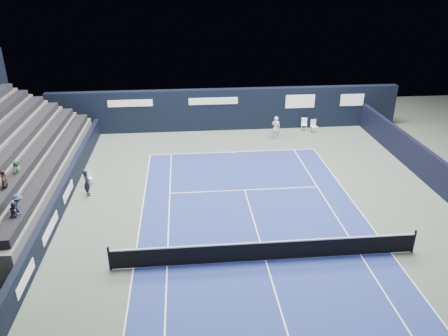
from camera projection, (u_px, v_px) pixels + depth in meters
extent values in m
plane|color=#47554C|center=(258.00, 234.00, 20.12)|extent=(48.00, 48.00, 0.00)
cube|color=navy|center=(266.00, 260.00, 18.31)|extent=(10.97, 23.77, 0.01)
cube|color=black|center=(433.00, 171.00, 24.27)|extent=(0.30, 22.00, 1.80)
cube|color=white|center=(304.00, 125.00, 32.76)|extent=(0.50, 0.48, 0.04)
cube|color=white|center=(304.00, 121.00, 32.82)|extent=(0.41, 0.13, 0.49)
cylinder|color=white|center=(306.00, 127.00, 32.97)|extent=(0.02, 0.02, 0.43)
cylinder|color=white|center=(301.00, 127.00, 33.02)|extent=(0.02, 0.02, 0.43)
cylinder|color=white|center=(306.00, 128.00, 32.67)|extent=(0.02, 0.02, 0.43)
cylinder|color=white|center=(301.00, 128.00, 32.72)|extent=(0.02, 0.02, 0.43)
cube|color=white|center=(304.00, 120.00, 32.80)|extent=(0.34, 0.16, 0.32)
cube|color=white|center=(314.00, 127.00, 32.34)|extent=(0.50, 0.49, 0.04)
cube|color=white|center=(313.00, 123.00, 32.39)|extent=(0.42, 0.12, 0.51)
cylinder|color=white|center=(315.00, 129.00, 32.63)|extent=(0.02, 0.02, 0.45)
cylinder|color=white|center=(311.00, 129.00, 32.53)|extent=(0.02, 0.02, 0.45)
cylinder|color=white|center=(317.00, 130.00, 32.33)|extent=(0.02, 0.02, 0.45)
cylinder|color=white|center=(313.00, 131.00, 32.23)|extent=(0.02, 0.02, 0.45)
cube|color=white|center=(89.00, 179.00, 24.51)|extent=(0.46, 0.44, 0.04)
cube|color=white|center=(88.00, 174.00, 24.56)|extent=(0.38, 0.12, 0.45)
cylinder|color=white|center=(92.00, 180.00, 24.78)|extent=(0.02, 0.02, 0.40)
cylinder|color=white|center=(86.00, 181.00, 24.68)|extent=(0.02, 0.02, 0.40)
cylinder|color=white|center=(92.00, 182.00, 24.51)|extent=(0.02, 0.02, 0.40)
cylinder|color=white|center=(86.00, 183.00, 24.41)|extent=(0.02, 0.02, 0.40)
imported|color=black|center=(87.00, 183.00, 23.28)|extent=(0.49, 0.61, 1.48)
cube|color=white|center=(233.00, 152.00, 29.05)|extent=(10.97, 0.06, 0.00)
cube|color=white|center=(391.00, 253.00, 18.78)|extent=(0.06, 23.77, 0.00)
cube|color=white|center=(133.00, 268.00, 17.84)|extent=(0.06, 23.77, 0.00)
cube|color=white|center=(360.00, 255.00, 18.67)|extent=(0.06, 23.77, 0.00)
cube|color=white|center=(167.00, 266.00, 17.95)|extent=(0.06, 23.77, 0.00)
cube|color=white|center=(245.00, 190.00, 24.10)|extent=(8.23, 0.06, 0.00)
cube|color=white|center=(266.00, 260.00, 18.31)|extent=(0.06, 12.80, 0.00)
cube|color=white|center=(234.00, 153.00, 28.92)|extent=(0.06, 0.30, 0.00)
cylinder|color=black|center=(414.00, 241.00, 18.64)|extent=(0.10, 0.10, 1.10)
cylinder|color=black|center=(109.00, 259.00, 17.53)|extent=(0.10, 0.10, 1.10)
cube|color=black|center=(266.00, 251.00, 18.12)|extent=(12.80, 0.03, 0.86)
cube|color=white|center=(267.00, 242.00, 17.93)|extent=(12.80, 0.05, 0.06)
cube|color=black|center=(226.00, 109.00, 32.58)|extent=(26.00, 0.60, 3.10)
cube|color=silver|center=(130.00, 103.00, 31.37)|extent=(3.20, 0.02, 0.50)
cube|color=silver|center=(213.00, 101.00, 31.89)|extent=(3.60, 0.02, 0.50)
cube|color=silver|center=(300.00, 101.00, 32.54)|extent=(2.20, 0.02, 1.00)
cube|color=silver|center=(352.00, 100.00, 32.88)|extent=(1.80, 0.02, 0.90)
cube|color=black|center=(65.00, 191.00, 22.67)|extent=(0.30, 22.00, 1.20)
cube|color=silver|center=(26.00, 278.00, 16.35)|extent=(0.02, 2.00, 0.45)
cube|color=silver|center=(51.00, 228.00, 19.52)|extent=(0.02, 2.40, 0.45)
cube|color=silver|center=(68.00, 191.00, 22.68)|extent=(0.02, 2.00, 0.45)
cube|color=#4D4D4F|center=(57.00, 180.00, 23.42)|extent=(0.90, 16.00, 1.65)
cube|color=#4A4A4C|center=(39.00, 177.00, 23.25)|extent=(0.90, 16.00, 2.10)
cube|color=#4D4C4F|center=(21.00, 173.00, 23.08)|extent=(0.90, 16.00, 2.55)
cube|color=#545457|center=(2.00, 170.00, 22.91)|extent=(0.90, 16.00, 3.00)
cube|color=black|center=(54.00, 162.00, 23.00)|extent=(0.63, 15.20, 0.40)
cube|color=black|center=(35.00, 155.00, 22.73)|extent=(0.63, 15.20, 0.40)
cube|color=black|center=(15.00, 148.00, 22.46)|extent=(0.63, 15.20, 0.40)
imported|color=#3A2843|center=(16.00, 213.00, 17.60)|extent=(0.52, 0.60, 1.05)
imported|color=#223C50|center=(19.00, 207.00, 17.95)|extent=(0.69, 0.86, 1.16)
imported|color=#49302C|center=(5.00, 183.00, 18.85)|extent=(0.46, 0.77, 1.22)
imported|color=#30513A|center=(17.00, 171.00, 20.24)|extent=(0.37, 0.53, 1.03)
imported|color=silver|center=(276.00, 127.00, 31.11)|extent=(0.69, 0.58, 1.62)
cylinder|color=black|center=(275.00, 126.00, 30.73)|extent=(0.03, 0.29, 0.13)
torus|color=black|center=(276.00, 125.00, 30.46)|extent=(0.30, 0.13, 0.29)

